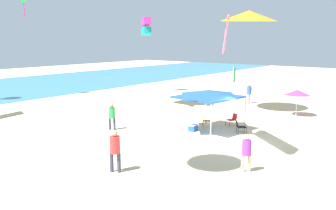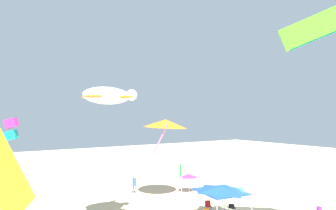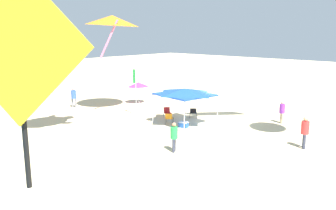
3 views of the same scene
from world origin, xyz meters
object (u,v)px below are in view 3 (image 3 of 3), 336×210
(beach_umbrella, at_px, (138,84))
(canopy_tent, at_px, (185,92))
(folding_chair_left_of_tent, at_px, (167,112))
(person_by_tent, at_px, (174,135))
(cooler_box, at_px, (184,125))
(person_kite_handler, at_px, (305,130))
(kite_delta_orange, at_px, (112,20))
(folding_chair_near_cooler, at_px, (169,118))
(person_near_umbrella, at_px, (282,110))
(kite_diamond_yellow, at_px, (18,55))
(banner_flag, at_px, (135,87))
(folding_chair_facing_ocean, at_px, (193,112))
(person_far_stroller, at_px, (74,96))

(beach_umbrella, bearing_deg, canopy_tent, 160.63)
(folding_chair_left_of_tent, distance_m, person_by_tent, 8.00)
(cooler_box, distance_m, person_kite_handler, 8.18)
(person_by_tent, bearing_deg, canopy_tent, -177.15)
(beach_umbrella, distance_m, kite_delta_orange, 6.87)
(folding_chair_near_cooler, bearing_deg, person_near_umbrella, -169.18)
(kite_diamond_yellow, bearing_deg, person_near_umbrella, 73.79)
(person_by_tent, relative_size, kite_delta_orange, 0.28)
(beach_umbrella, xyz_separation_m, person_kite_handler, (-16.68, 2.28, -0.67))
(folding_chair_left_of_tent, height_order, banner_flag, banner_flag)
(folding_chair_left_of_tent, distance_m, cooler_box, 3.09)
(folding_chair_left_of_tent, xyz_separation_m, folding_chair_facing_ocean, (-1.54, -1.30, 0.00))
(folding_chair_left_of_tent, bearing_deg, kite_diamond_yellow, -115.37)
(banner_flag, relative_size, person_far_stroller, 2.09)
(beach_umbrella, relative_size, person_kite_handler, 1.08)
(folding_chair_left_of_tent, bearing_deg, cooler_box, -84.67)
(canopy_tent, height_order, folding_chair_facing_ocean, canopy_tent)
(folding_chair_left_of_tent, relative_size, kite_diamond_yellow, 0.17)
(cooler_box, height_order, kite_diamond_yellow, kite_diamond_yellow)
(cooler_box, bearing_deg, person_near_umbrella, -127.83)
(folding_chair_near_cooler, bearing_deg, folding_chair_left_of_tent, -76.61)
(beach_umbrella, relative_size, cooler_box, 3.05)
(person_by_tent, bearing_deg, folding_chair_left_of_tent, -166.14)
(kite_diamond_yellow, bearing_deg, canopy_tent, 92.64)
(folding_chair_left_of_tent, distance_m, person_near_umbrella, 8.58)
(canopy_tent, distance_m, banner_flag, 4.59)
(beach_umbrella, bearing_deg, person_by_tent, 145.82)
(person_far_stroller, bearing_deg, banner_flag, 168.94)
(canopy_tent, xyz_separation_m, folding_chair_left_of_tent, (2.24, -0.55, -1.90))
(cooler_box, xyz_separation_m, banner_flag, (5.09, -0.09, 2.09))
(folding_chair_near_cooler, height_order, person_far_stroller, person_far_stroller)
(person_far_stroller, bearing_deg, kite_delta_orange, 175.51)
(folding_chair_near_cooler, relative_size, cooler_box, 1.22)
(person_kite_handler, height_order, kite_diamond_yellow, kite_diamond_yellow)
(banner_flag, distance_m, person_far_stroller, 6.63)
(folding_chair_facing_ocean, height_order, person_kite_handler, person_kite_handler)
(banner_flag, relative_size, person_kite_handler, 2.02)
(beach_umbrella, bearing_deg, folding_chair_near_cooler, 153.66)
(person_near_umbrella, height_order, kite_delta_orange, kite_delta_orange)
(beach_umbrella, bearing_deg, folding_chair_facing_ocean, 172.35)
(person_near_umbrella, xyz_separation_m, kite_delta_orange, (12.07, 5.88, 6.49))
(person_by_tent, bearing_deg, person_near_umbrella, 139.23)
(canopy_tent, relative_size, person_far_stroller, 2.14)
(beach_umbrella, distance_m, folding_chair_near_cooler, 8.20)
(folding_chair_near_cooler, relative_size, folding_chair_facing_ocean, 1.00)
(cooler_box, relative_size, kite_diamond_yellow, 0.14)
(banner_flag, height_order, kite_diamond_yellow, kite_diamond_yellow)
(beach_umbrella, distance_m, cooler_box, 9.51)
(banner_flag, bearing_deg, person_far_stroller, 14.78)
(folding_chair_facing_ocean, bearing_deg, person_by_tent, 82.57)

